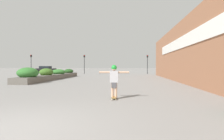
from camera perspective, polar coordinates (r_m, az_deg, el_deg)
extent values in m
plane|color=gray|center=(4.73, -30.67, -16.66)|extent=(300.00, 300.00, 0.00)
cube|color=#9E6647|center=(13.82, 25.77, 6.30)|extent=(0.60, 33.96, 5.40)
cube|color=white|center=(11.01, 29.63, 11.66)|extent=(0.06, 27.89, 0.97)
cube|color=#605B54|center=(20.92, -18.64, -2.11)|extent=(1.64, 12.73, 0.53)
ellipsoid|color=#33702D|center=(16.57, -25.79, -0.86)|extent=(1.78, 1.68, 0.95)
ellipsoid|color=#3D6623|center=(19.42, -20.67, -0.69)|extent=(1.40, 1.38, 0.81)
ellipsoid|color=#33702D|center=(22.25, -17.06, -0.59)|extent=(1.67, 1.41, 0.66)
ellipsoid|color=#234C1E|center=(25.49, -13.93, -0.37)|extent=(1.28, 1.07, 0.64)
cube|color=olive|center=(7.74, 0.69, -8.84)|extent=(0.22, 0.63, 0.01)
cylinder|color=beige|center=(7.97, 0.17, -8.99)|extent=(0.06, 0.06, 0.06)
cylinder|color=beige|center=(7.96, 1.42, -9.00)|extent=(0.06, 0.06, 0.06)
cylinder|color=beige|center=(7.54, -0.08, -9.58)|extent=(0.06, 0.06, 0.06)
cylinder|color=beige|center=(7.53, 1.25, -9.59)|extent=(0.06, 0.06, 0.06)
cylinder|color=tan|center=(7.69, 0.12, -6.43)|extent=(0.12, 0.12, 0.64)
cylinder|color=tan|center=(7.68, 1.27, -6.44)|extent=(0.12, 0.12, 0.64)
cube|color=#4C4C51|center=(7.66, 0.69, -4.91)|extent=(0.23, 0.20, 0.23)
cube|color=#B2B2B7|center=(7.63, 0.69, -2.17)|extent=(0.37, 0.19, 0.50)
cylinder|color=tan|center=(7.66, -2.44, -0.73)|extent=(0.48, 0.10, 0.08)
cylinder|color=tan|center=(7.61, 3.84, -0.75)|extent=(0.48, 0.10, 0.08)
sphere|color=tan|center=(7.62, 0.69, 0.50)|extent=(0.21, 0.21, 0.21)
sphere|color=green|center=(7.62, 0.69, 0.77)|extent=(0.24, 0.24, 0.24)
cube|color=black|center=(41.67, -20.70, 0.04)|extent=(3.95, 1.95, 0.68)
cube|color=black|center=(41.73, -20.90, 0.85)|extent=(2.17, 1.71, 0.50)
cylinder|color=black|center=(41.98, -18.64, -0.41)|extent=(0.67, 0.22, 0.67)
cylinder|color=black|center=(40.31, -19.72, -0.48)|extent=(0.67, 0.22, 0.67)
cylinder|color=black|center=(43.05, -21.61, -0.39)|extent=(0.67, 0.22, 0.67)
cylinder|color=black|center=(41.42, -22.79, -0.46)|extent=(0.67, 0.22, 0.67)
cube|color=navy|center=(40.65, 26.25, -0.12)|extent=(4.05, 1.94, 0.60)
cube|color=black|center=(40.70, 26.47, 0.63)|extent=(2.23, 1.71, 0.46)
cylinder|color=black|center=(39.36, 25.01, -0.58)|extent=(0.63, 0.22, 0.63)
cylinder|color=black|center=(41.11, 24.16, -0.50)|extent=(0.63, 0.22, 0.63)
cylinder|color=black|center=(40.26, 28.38, -0.57)|extent=(0.63, 0.22, 0.63)
cylinder|color=black|center=(41.97, 27.41, -0.50)|extent=(0.63, 0.22, 0.63)
cylinder|color=black|center=(34.88, -9.02, 1.45)|extent=(0.11, 0.11, 3.25)
cube|color=black|center=(34.94, -9.03, 4.48)|extent=(0.28, 0.20, 0.45)
sphere|color=red|center=(34.83, -9.08, 4.74)|extent=(0.15, 0.15, 0.15)
sphere|color=#2D2823|center=(34.82, -9.08, 4.50)|extent=(0.15, 0.15, 0.15)
sphere|color=#2D2823|center=(34.82, -9.08, 4.25)|extent=(0.15, 0.15, 0.15)
cylinder|color=black|center=(34.20, 11.48, 1.38)|extent=(0.11, 0.11, 3.16)
cube|color=black|center=(34.25, 11.50, 4.40)|extent=(0.28, 0.20, 0.45)
sphere|color=red|center=(34.14, 11.52, 4.67)|extent=(0.15, 0.15, 0.15)
sphere|color=#2D2823|center=(34.13, 11.52, 4.41)|extent=(0.15, 0.15, 0.15)
sphere|color=#2D2823|center=(34.13, 11.52, 4.16)|extent=(0.15, 0.15, 0.15)
cylinder|color=black|center=(39.01, -24.90, 1.41)|extent=(0.11, 0.11, 3.36)
cube|color=black|center=(39.07, -24.92, 4.20)|extent=(0.28, 0.20, 0.45)
sphere|color=red|center=(38.97, -25.02, 4.43)|extent=(0.15, 0.15, 0.15)
sphere|color=#2D2823|center=(38.97, -25.02, 4.21)|extent=(0.15, 0.15, 0.15)
sphere|color=#2D2823|center=(38.96, -25.01, 3.99)|extent=(0.15, 0.15, 0.15)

